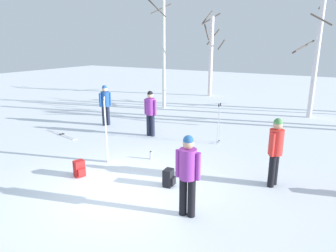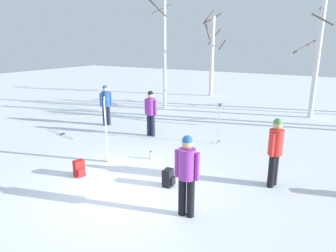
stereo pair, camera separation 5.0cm
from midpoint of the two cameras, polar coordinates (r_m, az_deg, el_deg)
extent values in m
plane|color=white|center=(7.36, -8.27, -12.35)|extent=(60.00, 60.00, 0.00)
cylinder|color=black|center=(7.96, 19.35, -7.64)|extent=(0.16, 0.16, 0.82)
cylinder|color=black|center=(7.81, 18.82, -8.05)|extent=(0.16, 0.16, 0.82)
cylinder|color=red|center=(7.64, 19.56, -2.87)|extent=(0.34, 0.34, 0.62)
sphere|color=tan|center=(7.53, 19.85, 0.17)|extent=(0.22, 0.22, 0.22)
sphere|color=#4C8C4C|center=(7.51, 19.89, 0.61)|extent=(0.21, 0.21, 0.21)
cylinder|color=red|center=(7.83, 20.15, -2.63)|extent=(0.10, 0.10, 0.56)
cylinder|color=red|center=(7.46, 18.92, -3.41)|extent=(0.10, 0.10, 0.56)
cylinder|color=#1E2338|center=(13.09, -12.10, 1.85)|extent=(0.16, 0.16, 0.82)
cylinder|color=#1E2338|center=(13.15, -11.36, 1.95)|extent=(0.16, 0.16, 0.82)
cylinder|color=#1E478C|center=(12.97, -11.90, 4.99)|extent=(0.34, 0.34, 0.62)
sphere|color=beige|center=(12.90, -12.00, 6.82)|extent=(0.22, 0.22, 0.22)
sphere|color=#265999|center=(12.89, -12.02, 7.09)|extent=(0.21, 0.21, 0.21)
cylinder|color=#1E478C|center=(12.90, -12.77, 4.80)|extent=(0.10, 0.10, 0.56)
cylinder|color=#1E478C|center=(13.05, -11.03, 5.01)|extent=(0.10, 0.10, 0.56)
cylinder|color=#1E2338|center=(11.33, -3.05, 0.07)|extent=(0.16, 0.16, 0.82)
cylinder|color=#1E2338|center=(11.43, -3.80, 0.19)|extent=(0.16, 0.16, 0.82)
cylinder|color=purple|center=(11.21, -3.49, 3.68)|extent=(0.34, 0.34, 0.62)
sphere|color=beige|center=(11.14, -3.52, 5.80)|extent=(0.22, 0.22, 0.22)
sphere|color=black|center=(11.13, -3.53, 6.11)|extent=(0.21, 0.21, 0.21)
cylinder|color=purple|center=(11.10, -2.59, 3.47)|extent=(0.10, 0.10, 0.56)
cylinder|color=purple|center=(11.34, -4.37, 3.69)|extent=(0.10, 0.10, 0.56)
cylinder|color=black|center=(6.24, 4.22, -13.39)|extent=(0.16, 0.16, 0.82)
cylinder|color=black|center=(6.30, 2.63, -13.09)|extent=(0.16, 0.16, 0.82)
cylinder|color=purple|center=(5.96, 3.53, -7.15)|extent=(0.34, 0.34, 0.62)
sphere|color=tan|center=(5.81, 3.60, -3.32)|extent=(0.22, 0.22, 0.22)
sphere|color=#265999|center=(5.79, 3.61, -2.76)|extent=(0.21, 0.21, 0.21)
cylinder|color=purple|center=(5.90, 5.46, -7.63)|extent=(0.10, 0.10, 0.56)
cylinder|color=purple|center=(6.03, 1.65, -7.02)|extent=(0.10, 0.10, 0.56)
cube|color=white|center=(8.87, -11.73, -1.10)|extent=(0.12, 0.17, 1.88)
cube|color=white|center=(8.64, -12.09, 5.13)|extent=(0.05, 0.06, 0.10)
cube|color=white|center=(8.81, -11.78, -1.21)|extent=(0.12, 0.17, 1.88)
cube|color=white|center=(8.59, -12.14, 5.06)|extent=(0.05, 0.06, 0.10)
cube|color=white|center=(12.30, -19.81, -1.55)|extent=(1.90, 0.44, 0.02)
cube|color=#333338|center=(12.25, -19.70, -1.50)|extent=(0.13, 0.08, 0.03)
cube|color=white|center=(12.35, -19.41, -1.45)|extent=(1.90, 0.44, 0.02)
cube|color=#333338|center=(12.30, -19.30, -1.40)|extent=(0.13, 0.08, 0.03)
cylinder|color=#B2B2BC|center=(10.65, 9.59, 0.28)|extent=(0.02, 0.10, 1.32)
cylinder|color=black|center=(10.49, 9.76, 4.04)|extent=(0.04, 0.04, 0.10)
cylinder|color=black|center=(10.82, 9.45, -2.75)|extent=(0.07, 0.07, 0.01)
cylinder|color=#B2B2BC|center=(10.51, 9.28, 0.08)|extent=(0.02, 0.10, 1.32)
cylinder|color=black|center=(10.35, 9.45, 3.89)|extent=(0.04, 0.04, 0.10)
cylinder|color=black|center=(10.68, 9.14, -2.99)|extent=(0.07, 0.07, 0.01)
cube|color=red|center=(8.36, -16.57, -7.69)|extent=(0.27, 0.31, 0.44)
cube|color=red|center=(8.28, -16.15, -8.40)|extent=(0.12, 0.20, 0.20)
cube|color=black|center=(8.43, -17.35, -7.55)|extent=(0.03, 0.04, 0.37)
cube|color=black|center=(8.49, -16.47, -7.33)|extent=(0.03, 0.04, 0.37)
cube|color=black|center=(7.51, -0.11, -9.73)|extent=(0.22, 0.28, 0.44)
cube|color=black|center=(7.49, 0.80, -10.37)|extent=(0.08, 0.20, 0.20)
cube|color=black|center=(7.50, -1.16, -9.78)|extent=(0.03, 0.04, 0.37)
cube|color=black|center=(7.61, -0.67, -9.37)|extent=(0.03, 0.04, 0.37)
cylinder|color=silver|center=(9.20, -3.42, -5.58)|extent=(0.07, 0.07, 0.23)
cylinder|color=black|center=(9.16, -3.44, -4.84)|extent=(0.05, 0.05, 0.02)
cylinder|color=silver|center=(16.00, -0.92, 16.61)|extent=(0.16, 0.16, 7.46)
cylinder|color=brown|center=(15.75, -3.10, 22.16)|extent=(1.24, 0.62, 0.90)
cylinder|color=brown|center=(15.65, -2.16, 21.30)|extent=(1.09, 0.15, 0.87)
cylinder|color=brown|center=(16.60, -1.42, 21.28)|extent=(0.81, 0.82, 0.55)
cylinder|color=silver|center=(20.14, 8.03, 12.74)|extent=(0.24, 0.24, 5.01)
cylinder|color=brown|center=(20.30, 9.94, 14.87)|extent=(0.88, 1.11, 0.65)
cylinder|color=brown|center=(20.50, 8.44, 16.28)|extent=(0.84, 0.21, 1.02)
cylinder|color=brown|center=(19.99, 7.24, 17.18)|extent=(0.63, 0.59, 1.00)
cylinder|color=brown|center=(20.74, 8.04, 19.39)|extent=(1.07, 0.69, 0.73)
cylinder|color=brown|center=(20.47, 7.41, 19.74)|extent=(0.41, 0.86, 0.83)
cylinder|color=silver|center=(15.43, 26.06, 11.10)|extent=(0.22, 0.22, 5.30)
cylinder|color=brown|center=(15.83, 24.10, 13.51)|extent=(0.79, 1.33, 0.61)
cylinder|color=brown|center=(15.00, 26.88, 17.52)|extent=(0.92, 0.16, 0.56)
camera|label=1|loc=(0.03, -90.16, -0.04)|focal=32.29mm
camera|label=2|loc=(0.03, 89.84, 0.04)|focal=32.29mm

